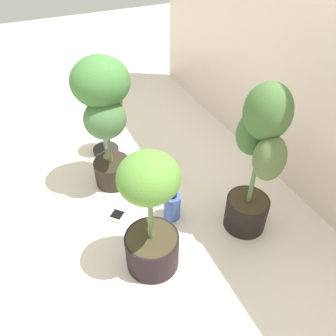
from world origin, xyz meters
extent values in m
plane|color=silver|center=(0.00, 0.00, 0.00)|extent=(8.00, 8.00, 0.00)
cube|color=beige|center=(0.00, 0.86, 1.00)|extent=(3.20, 0.01, 2.00)
cylinder|color=black|center=(0.32, 0.42, 0.09)|extent=(0.23, 0.23, 0.19)
cylinder|color=#3C2F1E|center=(0.32, 0.42, 0.18)|extent=(0.21, 0.21, 0.02)
cylinder|color=#5A8143|center=(0.32, 0.42, 0.49)|extent=(0.02, 0.02, 0.60)
ellipsoid|color=#426631|center=(0.32, 0.42, 0.72)|extent=(0.23, 0.23, 0.26)
ellipsoid|color=#416636|center=(0.25, 0.43, 0.56)|extent=(0.16, 0.18, 0.24)
ellipsoid|color=#546A3A|center=(0.41, 0.40, 0.54)|extent=(0.22, 0.22, 0.22)
cylinder|color=#2D261A|center=(-0.32, -0.13, 0.08)|extent=(0.22, 0.22, 0.16)
cylinder|color=#3B311B|center=(-0.32, -0.13, 0.15)|extent=(0.20, 0.20, 0.02)
cylinder|color=#587547|center=(-0.32, -0.13, 0.46)|extent=(0.02, 0.02, 0.60)
ellipsoid|color=#417638|center=(-0.32, -0.13, 0.69)|extent=(0.31, 0.32, 0.26)
ellipsoid|color=#498032|center=(-0.41, -0.11, 0.53)|extent=(0.28, 0.28, 0.24)
ellipsoid|color=#487242|center=(-0.25, -0.15, 0.51)|extent=(0.24, 0.25, 0.22)
cylinder|color=black|center=(0.34, -0.14, 0.10)|extent=(0.26, 0.26, 0.19)
cylinder|color=#3F3724|center=(0.34, -0.14, 0.19)|extent=(0.24, 0.24, 0.02)
cylinder|color=#638148|center=(0.34, -0.14, 0.41)|extent=(0.02, 0.02, 0.42)
ellipsoid|color=#578E36|center=(0.34, -0.14, 0.57)|extent=(0.33, 0.33, 0.21)
ellipsoid|color=#557F33|center=(0.28, -0.12, 0.46)|extent=(0.24, 0.24, 0.16)
cube|color=white|center=(-0.02, -0.21, 0.01)|extent=(0.11, 0.11, 0.02)
cube|color=black|center=(-0.02, -0.21, 0.02)|extent=(0.09, 0.09, 0.00)
cylinder|color=#262423|center=(-0.65, -0.09, 0.01)|extent=(0.18, 0.18, 0.03)
cylinder|color=#A2AAA8|center=(-0.65, -0.09, 0.10)|extent=(0.02, 0.02, 0.15)
sphere|color=#A2AAA8|center=(-0.65, -0.09, 0.26)|extent=(0.21, 0.21, 0.18)
cylinder|color=#415EB6|center=(0.10, 0.08, 0.08)|extent=(0.09, 0.09, 0.16)
cylinder|color=black|center=(0.10, 0.08, 0.17)|extent=(0.05, 0.05, 0.02)
camera|label=1|loc=(1.28, -0.49, 1.46)|focal=36.26mm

